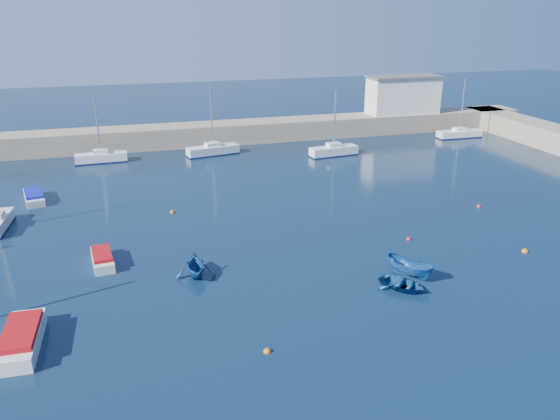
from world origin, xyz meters
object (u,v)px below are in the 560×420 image
object	(u,v)px
motorboat_2	(34,197)
dinghy_right	(410,268)
sailboat_5	(101,157)
dinghy_center	(403,285)
sailboat_7	(334,151)
motorboat_0	(22,338)
sailboat_8	(459,134)
harbor_office	(403,96)
dinghy_left	(195,265)
sailboat_6	(213,150)
motorboat_1	(102,258)

from	to	relation	value
motorboat_2	dinghy_right	world-z (taller)	dinghy_right
sailboat_5	dinghy_right	world-z (taller)	sailboat_5
motorboat_2	dinghy_center	distance (m)	35.19
sailboat_7	motorboat_0	distance (m)	44.77
sailboat_7	sailboat_8	world-z (taller)	sailboat_8
sailboat_5	motorboat_2	xyz separation A→B (m)	(-5.79, -12.41, -0.18)
harbor_office	dinghy_right	distance (m)	47.11
dinghy_center	dinghy_left	world-z (taller)	dinghy_left
motorboat_0	dinghy_left	size ratio (longest dim) A/B	1.68
sailboat_6	harbor_office	bearing A→B (deg)	-89.17
motorboat_0	dinghy_center	world-z (taller)	motorboat_0
harbor_office	dinghy_center	distance (m)	48.90
harbor_office	motorboat_2	size ratio (longest dim) A/B	2.15
sailboat_5	sailboat_7	bearing A→B (deg)	-101.82
harbor_office	motorboat_2	xyz separation A→B (m)	(-47.50, -18.30, -4.67)
harbor_office	sailboat_6	bearing A→B (deg)	-167.99
harbor_office	motorboat_0	distance (m)	62.66
motorboat_1	motorboat_2	distance (m)	16.92
harbor_office	sailboat_7	world-z (taller)	sailboat_7
harbor_office	motorboat_1	world-z (taller)	harbor_office
motorboat_2	sailboat_8	bearing A→B (deg)	1.31
motorboat_1	motorboat_2	bearing A→B (deg)	105.64
motorboat_2	harbor_office	bearing A→B (deg)	9.56
sailboat_6	motorboat_0	distance (m)	40.67
sailboat_7	motorboat_1	xyz separation A→B (m)	(-26.58, -23.46, -0.19)
sailboat_5	dinghy_left	bearing A→B (deg)	-170.30
motorboat_0	dinghy_right	bearing A→B (deg)	5.35
sailboat_6	dinghy_left	bearing A→B (deg)	157.26
sailboat_8	motorboat_2	bearing A→B (deg)	103.18
sailboat_5	motorboat_2	size ratio (longest dim) A/B	1.67
dinghy_right	sailboat_8	bearing A→B (deg)	23.45
dinghy_right	harbor_office	bearing A→B (deg)	33.67
sailboat_6	sailboat_8	world-z (taller)	sailboat_6
sailboat_8	motorboat_2	world-z (taller)	sailboat_8
motorboat_0	motorboat_2	xyz separation A→B (m)	(-2.43, 24.99, -0.11)
sailboat_8	motorboat_2	distance (m)	54.62
sailboat_8	motorboat_1	size ratio (longest dim) A/B	2.10
sailboat_5	sailboat_8	world-z (taller)	sailboat_8
dinghy_center	sailboat_6	bearing A→B (deg)	63.64
sailboat_8	motorboat_0	bearing A→B (deg)	126.49
sailboat_5	sailboat_6	bearing A→B (deg)	-93.01
sailboat_5	dinghy_right	size ratio (longest dim) A/B	2.22
sailboat_8	dinghy_right	bearing A→B (deg)	143.08
motorboat_2	sailboat_5	bearing A→B (deg)	53.48
sailboat_6	motorboat_1	distance (m)	30.57
sailboat_5	motorboat_0	distance (m)	37.55
motorboat_2	dinghy_right	size ratio (longest dim) A/B	1.33
sailboat_7	motorboat_2	bearing A→B (deg)	96.49
sailboat_6	dinghy_right	world-z (taller)	sailboat_6
sailboat_8	dinghy_left	distance (m)	51.52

